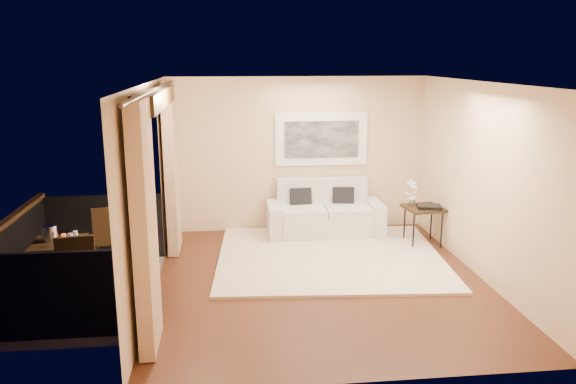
{
  "coord_description": "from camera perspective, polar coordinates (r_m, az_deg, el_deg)",
  "views": [
    {
      "loc": [
        -1.26,
        -7.16,
        3.03
      ],
      "look_at": [
        -0.35,
        0.96,
        1.05
      ],
      "focal_mm": 35.0,
      "sensor_mm": 36.0,
      "label": 1
    }
  ],
  "objects": [
    {
      "name": "artwork",
      "position": [
        9.87,
        3.41,
        5.38
      ],
      "size": [
        1.62,
        0.07,
        0.92
      ],
      "color": "white",
      "rests_on": "room_shell"
    },
    {
      "name": "ice_bucket",
      "position": [
        7.72,
        -23.03,
        -3.88
      ],
      "size": [
        0.18,
        0.18,
        0.2
      ],
      "primitive_type": "cylinder",
      "color": "silver",
      "rests_on": "bistro_table"
    },
    {
      "name": "vase",
      "position": [
        7.49,
        -22.67,
        -4.43
      ],
      "size": [
        0.04,
        0.04,
        0.18
      ],
      "primitive_type": "cylinder",
      "color": "white",
      "rests_on": "bistro_table"
    },
    {
      "name": "room_shell",
      "position": [
        7.23,
        -13.44,
        9.21
      ],
      "size": [
        5.0,
        6.4,
        5.0
      ],
      "color": "white",
      "rests_on": "ground"
    },
    {
      "name": "bistro_table",
      "position": [
        7.69,
        -22.25,
        -5.29
      ],
      "size": [
        0.68,
        0.68,
        0.75
      ],
      "rotation": [
        0.0,
        0.0,
        0.07
      ],
      "color": "black",
      "rests_on": "balcony"
    },
    {
      "name": "orchid",
      "position": [
        9.49,
        12.5,
        0.02
      ],
      "size": [
        0.27,
        0.24,
        0.44
      ],
      "primitive_type": "imported",
      "rotation": [
        0.0,
        0.0,
        0.46
      ],
      "color": "white",
      "rests_on": "side_table"
    },
    {
      "name": "balcony",
      "position": [
        7.98,
        -21.0,
        -8.29
      ],
      "size": [
        1.81,
        2.6,
        1.17
      ],
      "color": "#605B56",
      "rests_on": "ground"
    },
    {
      "name": "candle",
      "position": [
        7.74,
        -21.82,
        -4.21
      ],
      "size": [
        0.06,
        0.06,
        0.07
      ],
      "primitive_type": "cylinder",
      "color": "red",
      "rests_on": "bistro_table"
    },
    {
      "name": "balcony_chair_far",
      "position": [
        8.43,
        -17.75,
        -4.05
      ],
      "size": [
        0.5,
        0.5,
        0.97
      ],
      "rotation": [
        0.0,
        0.0,
        3.35
      ],
      "color": "black",
      "rests_on": "balcony"
    },
    {
      "name": "tray",
      "position": [
        9.37,
        14.16,
        -1.46
      ],
      "size": [
        0.43,
        0.36,
        0.05
      ],
      "primitive_type": "cube",
      "rotation": [
        0.0,
        0.0,
        -0.22
      ],
      "color": "black",
      "rests_on": "side_table"
    },
    {
      "name": "side_table",
      "position": [
        9.45,
        13.6,
        -1.82
      ],
      "size": [
        0.65,
        0.65,
        0.64
      ],
      "rotation": [
        0.0,
        0.0,
        0.13
      ],
      "color": "black",
      "rests_on": "floor"
    },
    {
      "name": "glass_a",
      "position": [
        7.56,
        -21.22,
        -4.38
      ],
      "size": [
        0.06,
        0.06,
        0.12
      ],
      "primitive_type": "cylinder",
      "color": "white",
      "rests_on": "bistro_table"
    },
    {
      "name": "rug",
      "position": [
        8.74,
        4.26,
        -6.56
      ],
      "size": [
        3.62,
        3.21,
        0.04
      ],
      "primitive_type": "cube",
      "rotation": [
        0.0,
        0.0,
        -0.08
      ],
      "color": "beige",
      "rests_on": "floor"
    },
    {
      "name": "sofa",
      "position": [
        9.78,
        3.68,
        -2.41
      ],
      "size": [
        1.97,
        0.87,
        0.95
      ],
      "rotation": [
        0.0,
        0.0,
        -0.01
      ],
      "color": "silver",
      "rests_on": "floor"
    },
    {
      "name": "floor",
      "position": [
        7.88,
        3.36,
        -9.02
      ],
      "size": [
        5.0,
        5.0,
        0.0
      ],
      "primitive_type": "plane",
      "color": "#4E2717",
      "rests_on": "ground"
    },
    {
      "name": "balcony_chair_near",
      "position": [
        6.95,
        -20.71,
        -7.84
      ],
      "size": [
        0.5,
        0.51,
        1.02
      ],
      "rotation": [
        0.0,
        0.0,
        0.16
      ],
      "color": "black",
      "rests_on": "balcony"
    },
    {
      "name": "glass_b",
      "position": [
        7.64,
        -20.77,
        -4.16
      ],
      "size": [
        0.06,
        0.06,
        0.12
      ],
      "primitive_type": "cylinder",
      "color": "silver",
      "rests_on": "bistro_table"
    },
    {
      "name": "curtains",
      "position": [
        7.41,
        -12.79,
        0.06
      ],
      "size": [
        0.16,
        4.8,
        2.64
      ],
      "color": "tan",
      "rests_on": "ground"
    }
  ]
}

